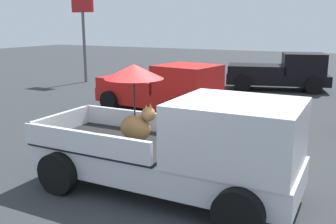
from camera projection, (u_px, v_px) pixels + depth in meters
name	position (u px, v px, depth m)	size (l,w,h in m)	color
ground_plane	(164.00, 191.00, 7.33)	(80.00, 80.00, 0.00)	#2D3033
pickup_truck_main	(186.00, 146.00, 6.92)	(5.07, 2.28, 2.38)	black
pickup_truck_red	(164.00, 89.00, 13.53)	(5.02, 2.74, 1.80)	black
pickup_truck_far	(281.00, 72.00, 18.45)	(5.11, 3.14, 1.80)	black
motel_sign	(83.00, 21.00, 20.40)	(1.40, 0.16, 4.67)	#59595B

